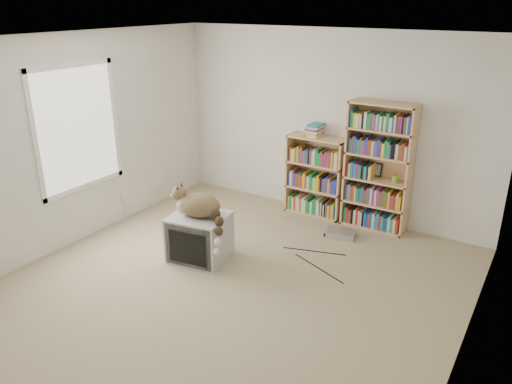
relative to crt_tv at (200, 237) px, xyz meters
The scene contains 16 objects.
floor 0.85m from the crt_tv, 34.61° to the right, with size 4.50×5.00×0.01m, color tan.
wall_back 2.36m from the crt_tv, 71.97° to the left, with size 4.50×0.02×2.50m, color silver.
wall_left 1.92m from the crt_tv, 163.86° to the right, with size 0.02×5.00×2.50m, color silver.
wall_right 3.11m from the crt_tv, ahead, with size 0.02×5.00×2.50m, color silver.
ceiling 2.37m from the crt_tv, 34.61° to the right, with size 4.50×5.00×0.02m, color white.
window 1.95m from the crt_tv, behind, with size 0.02×1.22×1.52m, color white.
crt_tv is the anchor object (origin of this frame).
cat 0.38m from the crt_tv, 30.88° to the right, with size 0.80×0.52×0.59m.
bookcase_tall 2.43m from the crt_tv, 53.22° to the left, with size 0.83×0.30×1.66m.
bookcase_short 1.99m from the crt_tv, 73.66° to the left, with size 0.81×0.30×1.11m.
book_stack 2.18m from the crt_tv, 75.50° to the left, with size 0.20×0.26×0.17m, color #AC2317.
green_mug 2.55m from the crt_tv, 48.60° to the left, with size 0.08×0.08×0.09m, color #68A02D.
framed_print 2.46m from the crt_tv, 55.27° to the left, with size 0.14×0.01×0.18m, color black.
dvd_player 1.84m from the crt_tv, 49.73° to the left, with size 0.35×0.25×0.08m, color #AFAFB4.
wall_outlet 1.61m from the crt_tv, 167.71° to the left, with size 0.01×0.08×0.13m, color silver.
floor_cables 1.13m from the crt_tv, 42.76° to the left, with size 1.20×0.70×0.01m, color black, non-canonical shape.
Camera 1 is at (2.62, -3.59, 2.85)m, focal length 35.00 mm.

